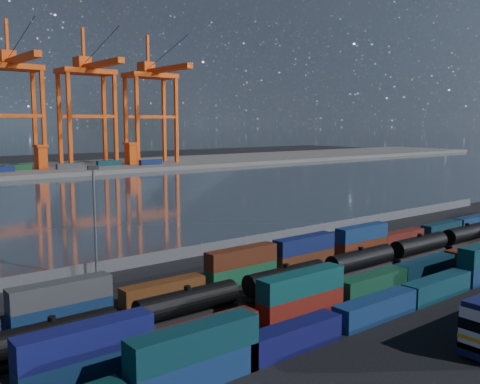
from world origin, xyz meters
TOP-DOWN VIEW (x-y plane):
  - ground at (0.00, 0.00)m, footprint 700.00×700.00m
  - harbor_water at (0.00, 105.00)m, footprint 700.00×700.00m
  - container_row_south at (-0.92, -9.66)m, footprint 115.62×2.52m
  - container_row_mid at (5.72, -3.26)m, footprint 142.42×2.47m
  - container_row_north at (9.93, 11.64)m, footprint 140.35×2.34m
  - tanker_string at (-5.50, 3.73)m, footprint 90.80×2.86m
  - waterfront_fence at (-0.00, 28.00)m, footprint 160.12×0.12m
  - yard_light_mast at (-30.00, 26.00)m, footprint 1.60×0.40m

SIDE VIEW (x-z plane):
  - ground at x=0.00m, z-range 0.00..0.00m
  - harbor_water at x=0.00m, z-range 0.01..0.01m
  - waterfront_fence at x=0.00m, z-range -0.10..2.10m
  - container_row_south at x=-0.92m, z-range -0.85..4.52m
  - container_row_mid at x=5.72m, z-range -0.75..4.51m
  - container_row_north at x=9.93m, z-range -0.47..4.52m
  - tanker_string at x=-5.50m, z-range 0.01..4.10m
  - yard_light_mast at x=-30.00m, z-range 1.00..17.60m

